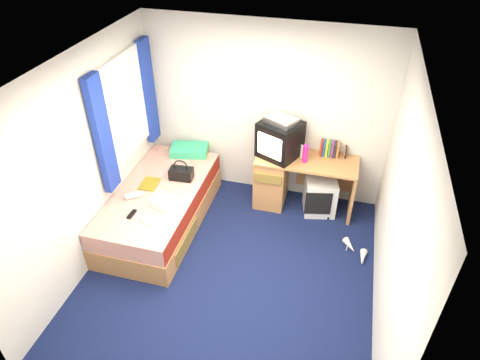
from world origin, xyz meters
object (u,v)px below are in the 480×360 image
(water_bottle, at_px, (134,195))
(remote_control, at_px, (132,214))
(picture_frame, at_px, (346,152))
(towel, at_px, (164,202))
(vcr, at_px, (281,120))
(pink_water_bottle, at_px, (305,154))
(aerosol_can, at_px, (302,151))
(colour_swatch_fan, at_px, (145,221))
(bed, at_px, (160,206))
(white_heels, at_px, (356,252))
(desk, at_px, (285,178))
(pillow, at_px, (189,150))
(handbag, at_px, (181,173))
(magazine, at_px, (150,184))
(crt_tv, at_px, (280,139))
(storage_cube, at_px, (320,195))

(water_bottle, distance_m, remote_control, 0.32)
(picture_frame, xyz_separation_m, towel, (-1.99, -1.30, -0.24))
(vcr, height_order, remote_control, vcr)
(vcr, height_order, pink_water_bottle, vcr)
(aerosol_can, height_order, colour_swatch_fan, aerosol_can)
(bed, bearing_deg, pink_water_bottle, 24.76)
(remote_control, bearing_deg, white_heels, 15.27)
(remote_control, bearing_deg, desk, 43.85)
(pillow, xyz_separation_m, picture_frame, (2.10, 0.14, 0.22))
(colour_swatch_fan, bearing_deg, handbag, 84.09)
(desk, xyz_separation_m, magazine, (-1.60, -0.77, 0.14))
(pillow, xyz_separation_m, colour_swatch_fan, (0.02, -1.49, -0.05))
(crt_tv, xyz_separation_m, picture_frame, (0.84, 0.19, -0.17))
(storage_cube, xyz_separation_m, handbag, (-1.75, -0.49, 0.37))
(vcr, bearing_deg, crt_tv, -88.00)
(towel, distance_m, remote_control, 0.39)
(storage_cube, xyz_separation_m, white_heels, (0.54, -0.72, -0.21))
(remote_control, distance_m, white_heels, 2.70)
(storage_cube, height_order, magazine, magazine)
(handbag, bearing_deg, aerosol_can, 18.02)
(picture_frame, xyz_separation_m, aerosol_can, (-0.54, -0.15, 0.02))
(pink_water_bottle, distance_m, towel, 1.85)
(vcr, relative_size, water_bottle, 1.86)
(storage_cube, height_order, handbag, handbag)
(aerosol_can, distance_m, remote_control, 2.26)
(bed, xyz_separation_m, handbag, (0.20, 0.30, 0.35))
(white_heels, bearing_deg, crt_tv, 145.60)
(vcr, relative_size, white_heels, 0.94)
(pillow, height_order, towel, pillow)
(desk, height_order, aerosol_can, aerosol_can)
(crt_tv, xyz_separation_m, magazine, (-1.50, -0.77, -0.44))
(handbag, bearing_deg, pillow, 96.90)
(desk, bearing_deg, handbag, -156.32)
(storage_cube, bearing_deg, crt_tv, 161.90)
(picture_frame, distance_m, remote_control, 2.78)
(bed, relative_size, pink_water_bottle, 8.83)
(magazine, bearing_deg, pillow, 74.22)
(desk, xyz_separation_m, water_bottle, (-1.66, -1.07, 0.17))
(aerosol_can, relative_size, towel, 0.70)
(vcr, distance_m, handbag, 1.43)
(water_bottle, bearing_deg, aerosol_can, 30.81)
(bed, distance_m, desk, 1.69)
(aerosol_can, bearing_deg, crt_tv, -172.80)
(crt_tv, xyz_separation_m, handbag, (-1.15, -0.55, -0.37))
(bed, relative_size, handbag, 6.54)
(pink_water_bottle, bearing_deg, magazine, -158.98)
(vcr, xyz_separation_m, aerosol_can, (0.29, 0.03, -0.42))
(desk, height_order, storage_cube, desk)
(picture_frame, distance_m, handbag, 2.13)
(bed, distance_m, handbag, 0.50)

